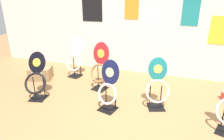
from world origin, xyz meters
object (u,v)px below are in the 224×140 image
at_px(toilet_seat_display_white_plain, 75,58).
at_px(toilet_seat_display_navy_moon, 108,87).
at_px(toilet_seat_display_jazz_black, 36,78).
at_px(toilet_seat_display_crimson_swirl, 100,69).
at_px(storage_box, 41,73).
at_px(toilet_seat_display_teal_sax, 157,86).

height_order(toilet_seat_display_white_plain, toilet_seat_display_navy_moon, toilet_seat_display_white_plain).
bearing_deg(toilet_seat_display_jazz_black, toilet_seat_display_white_plain, 81.77).
distance_m(toilet_seat_display_crimson_swirl, storage_box, 1.50).
bearing_deg(toilet_seat_display_navy_moon, toilet_seat_display_jazz_black, -177.92).
bearing_deg(toilet_seat_display_navy_moon, toilet_seat_display_white_plain, 137.27).
relative_size(toilet_seat_display_white_plain, toilet_seat_display_jazz_black, 1.09).
bearing_deg(toilet_seat_display_navy_moon, toilet_seat_display_crimson_swirl, 122.08).
xyz_separation_m(toilet_seat_display_white_plain, storage_box, (-0.67, -0.42, -0.29)).
distance_m(toilet_seat_display_white_plain, toilet_seat_display_teal_sax, 2.13).
xyz_separation_m(toilet_seat_display_jazz_black, toilet_seat_display_navy_moon, (1.38, 0.05, 0.01)).
height_order(toilet_seat_display_jazz_black, storage_box, toilet_seat_display_jazz_black).
height_order(toilet_seat_display_crimson_swirl, storage_box, toilet_seat_display_crimson_swirl).
bearing_deg(storage_box, toilet_seat_display_navy_moon, -20.49).
bearing_deg(toilet_seat_display_white_plain, toilet_seat_display_navy_moon, -42.73).
distance_m(toilet_seat_display_jazz_black, toilet_seat_display_navy_moon, 1.38).
bearing_deg(toilet_seat_display_white_plain, toilet_seat_display_teal_sax, -22.33).
xyz_separation_m(toilet_seat_display_jazz_black, toilet_seat_display_crimson_swirl, (0.96, 0.72, 0.04)).
xyz_separation_m(toilet_seat_display_white_plain, toilet_seat_display_navy_moon, (1.21, -1.12, -0.01)).
bearing_deg(toilet_seat_display_crimson_swirl, toilet_seat_display_white_plain, 150.31).
height_order(toilet_seat_display_white_plain, storage_box, toilet_seat_display_white_plain).
height_order(toilet_seat_display_white_plain, toilet_seat_display_teal_sax, toilet_seat_display_white_plain).
bearing_deg(storage_box, toilet_seat_display_teal_sax, -8.49).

